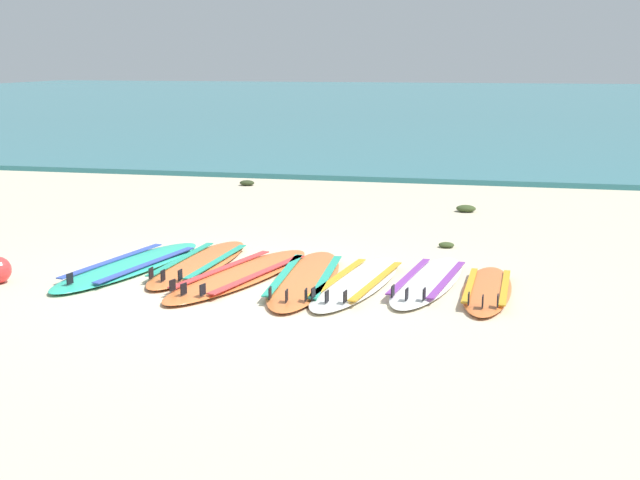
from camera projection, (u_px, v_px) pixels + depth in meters
ground_plane at (247, 287)px, 8.66m from camera, size 80.00×80.00×0.00m
sea at (463, 101)px, 44.49m from camera, size 80.00×60.00×0.10m
surfboard_0 at (130, 266)px, 9.39m from camera, size 1.11×2.61×0.18m
surfboard_1 at (199, 263)px, 9.50m from camera, size 0.70×2.39×0.18m
surfboard_2 at (241, 274)px, 9.00m from camera, size 1.28×2.67×0.18m
surfboard_3 at (305, 278)px, 8.84m from camera, size 0.78×2.53×0.18m
surfboard_4 at (357, 282)px, 8.69m from camera, size 0.89×2.37×0.18m
surfboard_5 at (428, 281)px, 8.74m from camera, size 0.85×2.26×0.18m
surfboard_6 at (487, 290)px, 8.41m from camera, size 0.53×1.91×0.18m
seaweed_clump_near_shoreline at (466, 208)px, 12.83m from camera, size 0.30×0.24×0.10m
seaweed_clump_mid_sand at (446, 245)px, 10.43m from camera, size 0.19×0.15×0.07m
seaweed_clump_by_the_boards at (247, 183)px, 15.47m from camera, size 0.27×0.22×0.10m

